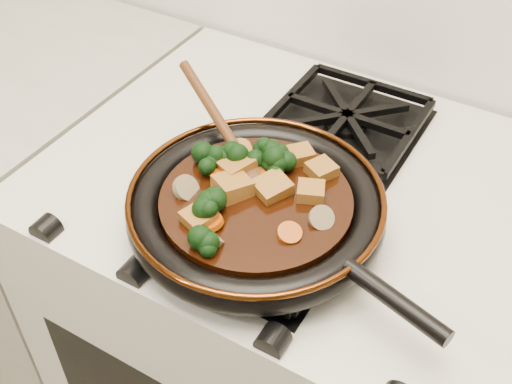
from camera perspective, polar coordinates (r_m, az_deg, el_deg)
The scene contains 30 objects.
stove at distance 1.30m, azimuth 3.41°, elevation -13.71°, with size 0.76×0.60×0.90m, color beige.
burner_grate_front at distance 0.85m, azimuth 0.26°, elevation -3.24°, with size 0.23×0.23×0.03m, color black, non-canonical shape.
burner_grate_back at distance 1.05m, azimuth 8.05°, elevation 6.35°, with size 0.23×0.23×0.03m, color black, non-canonical shape.
skillet at distance 0.84m, azimuth 0.10°, elevation -1.38°, with size 0.46×0.34×0.05m.
braising_sauce at distance 0.84m, azimuth 0.00°, elevation -1.06°, with size 0.25×0.25×0.02m, color black.
tofu_cube_0 at distance 0.83m, azimuth 1.45°, elevation 0.36°, with size 0.04×0.04×0.02m, color #925E21.
tofu_cube_1 at distance 0.86m, azimuth -1.75°, elevation 2.25°, with size 0.04×0.04×0.02m, color #925E21.
tofu_cube_2 at distance 0.89m, azimuth 3.88°, elevation 3.26°, with size 0.04×0.03×0.02m, color #925E21.
tofu_cube_3 at distance 0.88m, azimuth -1.39°, elevation 3.18°, with size 0.04×0.04×0.02m, color #925E21.
tofu_cube_4 at distance 0.83m, azimuth 4.89°, elevation -0.01°, with size 0.03×0.03×0.02m, color #925E21.
tofu_cube_5 at distance 0.86m, azimuth 5.83°, elevation 1.94°, with size 0.03×0.03×0.02m, color #925E21.
tofu_cube_6 at distance 0.80m, azimuth -5.14°, elevation -2.37°, with size 0.03×0.04×0.02m, color #925E21.
tofu_cube_7 at distance 0.83m, azimuth -2.08°, elevation 0.50°, with size 0.04×0.04×0.02m, color #925E21.
broccoli_floret_0 at distance 0.88m, azimuth -2.33°, elevation 3.20°, with size 0.06×0.06×0.05m, color black, non-canonical shape.
broccoli_floret_1 at distance 0.86m, azimuth 1.72°, elevation 2.53°, with size 0.06×0.06×0.05m, color black, non-canonical shape.
broccoli_floret_2 at distance 0.87m, azimuth -4.57°, elevation 2.47°, with size 0.06×0.06×0.05m, color black, non-canonical shape.
broccoli_floret_3 at distance 0.80m, azimuth -3.67°, elevation -1.63°, with size 0.06×0.06×0.05m, color black, non-canonical shape.
broccoli_floret_4 at distance 0.87m, azimuth 0.65°, elevation 3.13°, with size 0.06×0.06×0.05m, color black, non-canonical shape.
broccoli_floret_5 at distance 0.87m, azimuth 1.33°, elevation 2.73°, with size 0.06×0.06×0.05m, color black, non-canonical shape.
broccoli_floret_6 at distance 0.76m, azimuth -4.15°, elevation -4.85°, with size 0.06×0.06×0.05m, color black, non-canonical shape.
carrot_coin_0 at distance 0.79m, azimuth -3.93°, elevation -2.74°, with size 0.03×0.03×0.01m, color #AD3F04.
carrot_coin_1 at distance 0.85m, azimuth 1.31°, elevation 1.38°, with size 0.03×0.03×0.01m, color #AD3F04.
carrot_coin_2 at distance 0.86m, azimuth -3.30°, elevation 1.83°, with size 0.03×0.03×0.01m, color #AD3F04.
carrot_coin_3 at distance 0.78m, azimuth 3.00°, elevation -3.67°, with size 0.03×0.03×0.01m, color #AD3F04.
carrot_coin_4 at distance 0.87m, azimuth -2.43°, elevation 2.52°, with size 0.03×0.03×0.01m, color #AD3F04.
mushroom_slice_0 at distance 0.80m, azimuth 5.83°, elevation -2.31°, with size 0.03×0.03×0.01m, color olive.
mushroom_slice_1 at distance 0.77m, azimuth -3.90°, elevation -4.01°, with size 0.03×0.03×0.01m, color olive.
mushroom_slice_2 at distance 0.89m, azimuth -1.48°, elevation 3.69°, with size 0.04×0.04×0.01m, color olive.
mushroom_slice_3 at distance 0.84m, azimuth -6.24°, elevation 0.33°, with size 0.04×0.04×0.01m, color olive.
wooden_spoon at distance 0.89m, azimuth -2.20°, elevation 4.57°, with size 0.13×0.09×0.21m.
Camera 1 is at (0.30, 1.04, 1.53)m, focal length 45.00 mm.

